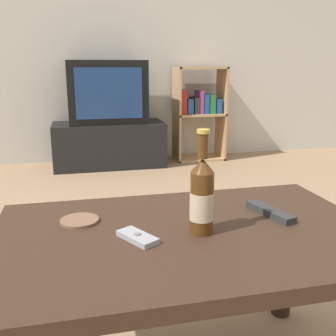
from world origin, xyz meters
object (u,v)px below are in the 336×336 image
at_px(tv_stand, 109,144).
at_px(remote_control, 270,212).
at_px(bookshelf, 199,110).
at_px(television, 107,92).
at_px(cell_phone, 137,237).
at_px(beer_bottle, 202,196).

distance_m(tv_stand, remote_control, 2.70).
height_order(tv_stand, bookshelf, bookshelf).
relative_size(tv_stand, television, 1.45).
relative_size(tv_stand, bookshelf, 1.12).
bearing_deg(remote_control, cell_phone, 176.97).
xyz_separation_m(tv_stand, television, (0.00, -0.00, 0.49)).
bearing_deg(television, remote_control, -84.61).
xyz_separation_m(tv_stand, beer_bottle, (0.02, -2.75, 0.39)).
bearing_deg(tv_stand, beer_bottle, -89.64).
xyz_separation_m(beer_bottle, remote_control, (0.23, 0.07, -0.09)).
distance_m(bookshelf, cell_phone, 3.02).
xyz_separation_m(television, remote_control, (0.25, -2.67, -0.19)).
bearing_deg(tv_stand, remote_control, -84.62).
bearing_deg(television, tv_stand, 90.00).
height_order(bookshelf, remote_control, bookshelf).
xyz_separation_m(beer_bottle, cell_phone, (-0.17, -0.01, -0.09)).
distance_m(tv_stand, bookshelf, 0.95).
bearing_deg(beer_bottle, bookshelf, 72.68).
height_order(tv_stand, cell_phone, cell_phone).
distance_m(television, remote_control, 2.69).
bearing_deg(bookshelf, remote_control, -103.22).
distance_m(bookshelf, beer_bottle, 2.96).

